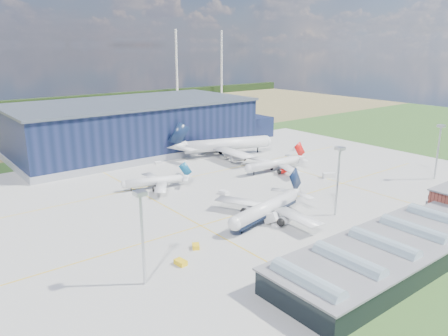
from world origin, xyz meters
TOP-DOWN VIEW (x-y plane):
  - ground at (0.00, 0.00)m, footprint 600.00×600.00m
  - apron at (0.00, 10.00)m, footprint 220.00×160.00m
  - farmland at (0.00, 220.00)m, footprint 600.00×220.00m
  - treeline at (0.00, 300.00)m, footprint 600.00×8.00m
  - hangar at (2.81, 94.80)m, footprint 145.00×62.00m
  - glass_concourse at (-6.45, -60.00)m, footprint 78.00×23.00m
  - light_mast_west at (-60.00, -30.00)m, footprint 2.60×2.60m
  - light_mast_center at (10.00, -30.00)m, footprint 2.60×2.60m
  - light_mast_east at (75.00, -30.00)m, footprint 2.60×2.60m
  - airliner_navy at (-11.37, -19.37)m, footprint 48.35×47.68m
  - airliner_red at (29.96, 19.50)m, footprint 37.18×36.49m
  - airliner_widebody at (31.52, 55.00)m, footprint 69.05×68.25m
  - airliner_regional at (-23.32, 30.91)m, footprint 35.92×35.50m
  - gse_tug_a at (-48.38, -27.31)m, footprint 2.43×3.52m
  - gse_tug_b at (-40.03, -21.94)m, footprint 3.07×3.41m
  - gse_van_a at (41.66, -1.81)m, footprint 5.74×4.64m
  - gse_cart_a at (-6.08, 9.12)m, footprint 2.86×3.74m
  - gse_van_b at (67.82, 39.90)m, footprint 5.09×4.02m
  - gse_cart_b at (-3.93, 62.00)m, footprint 3.37×2.70m
  - gse_van_c at (42.38, -46.00)m, footprint 5.65×3.06m
  - airstair at (-12.33, -22.64)m, footprint 2.73×4.77m
  - car_a at (12.51, -48.00)m, footprint 3.30×1.47m

SIDE VIEW (x-z plane):
  - ground at x=0.00m, z-range 0.00..0.00m
  - farmland at x=0.00m, z-range -0.01..0.01m
  - apron at x=0.00m, z-range -0.01..0.07m
  - car_a at x=12.51m, z-range 0.00..1.10m
  - gse_tug_b at x=-40.03m, z-range 0.00..1.23m
  - gse_cart_b at x=-3.93m, z-range 0.00..1.28m
  - gse_tug_a at x=-48.38m, z-range 0.00..1.37m
  - gse_cart_a at x=-6.08m, z-range 0.00..1.46m
  - gse_van_b at x=67.82m, z-range 0.00..2.12m
  - gse_van_a at x=41.66m, z-range 0.00..2.31m
  - gse_van_c at x=42.38m, z-range 0.00..2.62m
  - airstair at x=-12.33m, z-range 0.00..2.87m
  - glass_concourse at x=-6.45m, z-range -0.61..7.99m
  - treeline at x=0.00m, z-range 0.00..8.00m
  - airliner_regional at x=-23.32m, z-range 0.00..9.40m
  - airliner_red at x=29.96m, z-range 0.00..11.32m
  - airliner_navy at x=-11.37m, z-range 0.00..13.25m
  - airliner_widebody at x=31.52m, z-range 0.00..18.07m
  - hangar at x=2.81m, z-range -1.43..24.67m
  - light_mast_west at x=-60.00m, z-range 3.93..26.93m
  - light_mast_center at x=10.00m, z-range 3.93..26.93m
  - light_mast_east at x=75.00m, z-range 3.93..26.93m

